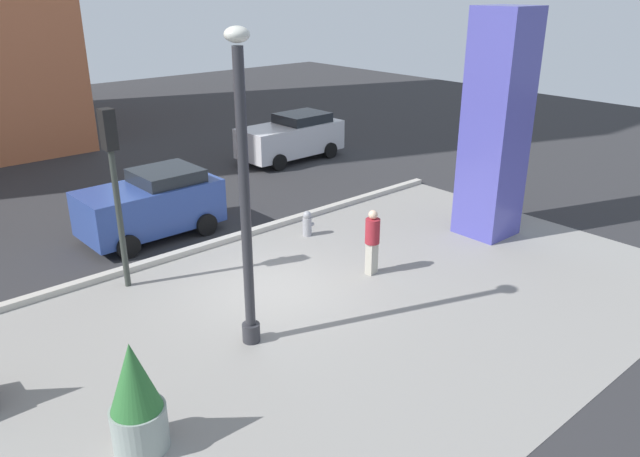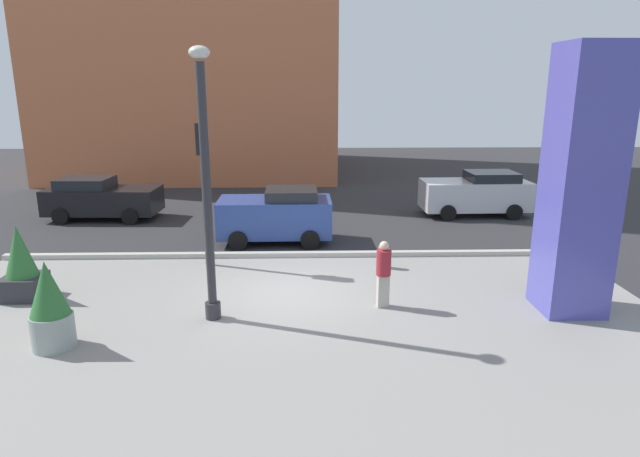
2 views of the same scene
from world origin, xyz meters
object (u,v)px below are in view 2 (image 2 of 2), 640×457
at_px(traffic_light_far_side, 203,171).
at_px(pedestrian_by_curb, 383,271).
at_px(lamp_post, 207,194).
at_px(car_curb_east, 277,215).
at_px(car_far_lane, 101,198).
at_px(potted_plant_near_right, 21,266).
at_px(fire_hydrant, 382,256).
at_px(car_intersection, 476,193).
at_px(art_pillar_blue, 581,183).
at_px(potted_plant_curbside, 50,307).

xyz_separation_m(traffic_light_far_side, pedestrian_by_curb, (4.86, -3.38, -1.94)).
relative_size(lamp_post, pedestrian_by_curb, 3.62).
bearing_deg(car_curb_east, car_far_lane, 154.00).
bearing_deg(potted_plant_near_right, car_far_lane, 97.14).
xyz_separation_m(traffic_light_far_side, car_curb_east, (1.98, 2.47, -1.93)).
distance_m(fire_hydrant, car_intersection, 8.31).
distance_m(art_pillar_blue, car_intersection, 10.22).
bearing_deg(potted_plant_near_right, lamp_post, -15.59).
bearing_deg(lamp_post, potted_plant_near_right, 164.41).
distance_m(potted_plant_near_right, car_far_lane, 8.65).
bearing_deg(fire_hydrant, car_intersection, 54.22).
bearing_deg(car_intersection, potted_plant_curbside, -136.73).
bearing_deg(car_far_lane, car_intersection, 1.03).
relative_size(potted_plant_near_right, fire_hydrant, 2.56).
relative_size(traffic_light_far_side, pedestrian_by_curb, 2.52).
bearing_deg(art_pillar_blue, potted_plant_near_right, 175.38).
bearing_deg(potted_plant_near_right, fire_hydrant, 12.65).
height_order(lamp_post, potted_plant_near_right, lamp_post).
distance_m(art_pillar_blue, car_far_lane, 17.66).
distance_m(potted_plant_near_right, traffic_light_far_side, 5.34).
bearing_deg(pedestrian_by_curb, car_far_lane, 137.24).
bearing_deg(traffic_light_far_side, art_pillar_blue, -21.43).
distance_m(potted_plant_curbside, fire_hydrant, 9.00).
bearing_deg(car_curb_east, potted_plant_curbside, -118.47).
height_order(potted_plant_curbside, car_curb_east, potted_plant_curbside).
bearing_deg(fire_hydrant, potted_plant_near_right, -167.35).
distance_m(art_pillar_blue, car_curb_east, 9.79).
distance_m(art_pillar_blue, fire_hydrant, 5.85).
relative_size(traffic_light_far_side, car_intersection, 0.96).
bearing_deg(lamp_post, car_intersection, 47.80).
distance_m(fire_hydrant, traffic_light_far_side, 5.84).
relative_size(art_pillar_blue, fire_hydrant, 8.30).
height_order(fire_hydrant, pedestrian_by_curb, pedestrian_by_curb).
bearing_deg(potted_plant_curbside, art_pillar_blue, 8.34).
bearing_deg(pedestrian_by_curb, car_curb_east, 116.25).
bearing_deg(traffic_light_far_side, potted_plant_curbside, -112.93).
xyz_separation_m(fire_hydrant, car_curb_east, (-3.28, 2.90, 0.58)).
relative_size(lamp_post, fire_hydrant, 8.12).
height_order(car_curb_east, pedestrian_by_curb, car_curb_east).
xyz_separation_m(lamp_post, car_far_lane, (-6.11, 9.98, -2.11)).
bearing_deg(pedestrian_by_curb, potted_plant_curbside, -164.55).
relative_size(car_intersection, car_curb_east, 1.14).
bearing_deg(fire_hydrant, car_curb_east, 138.58).
distance_m(lamp_post, pedestrian_by_curb, 4.57).
distance_m(art_pillar_blue, potted_plant_curbside, 11.89).
xyz_separation_m(fire_hydrant, car_far_lane, (-10.56, 6.45, 0.49)).
relative_size(traffic_light_far_side, car_curb_east, 1.10).
distance_m(potted_plant_curbside, car_curb_east, 8.89).
bearing_deg(car_curb_east, car_intersection, 25.21).
bearing_deg(car_curb_east, pedestrian_by_curb, -63.75).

